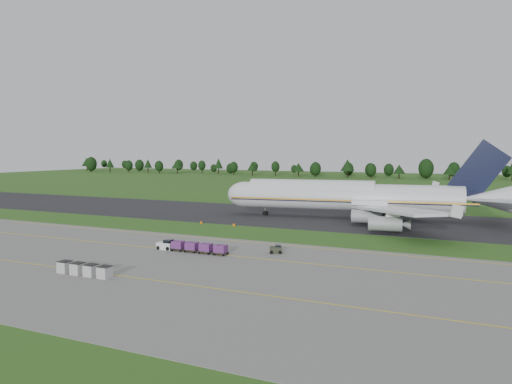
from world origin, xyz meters
The scene contains 10 objects.
ground centered at (0.00, 0.00, 0.00)m, with size 600.00×600.00×0.00m, color #295319.
apron centered at (0.00, -34.00, 0.03)m, with size 300.00×52.00×0.06m, color slate.
taxiway centered at (0.00, 28.00, 0.04)m, with size 300.00×40.00×0.08m, color black.
apron_markings centered at (0.00, -26.98, 0.06)m, with size 300.00×30.20×0.01m.
tree_line centered at (-8.30, 220.08, 6.45)m, with size 527.16×23.07×11.91m.
aircraft centered at (13.28, 30.29, 5.66)m, with size 70.83×68.08×19.81m.
baggage_train centered at (-1.32, -22.27, 0.93)m, with size 13.44×1.72×1.65m.
utility_cart centered at (12.18, -17.18, 0.60)m, with size 2.33×1.92×1.11m.
uld_row centered at (-5.93, -41.89, 0.88)m, with size 8.86×1.66×1.64m.
edge_markers centered at (-12.29, 6.33, 0.27)m, with size 9.12×0.30×0.60m.
Camera 1 is at (43.94, -92.80, 17.15)m, focal length 35.00 mm.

